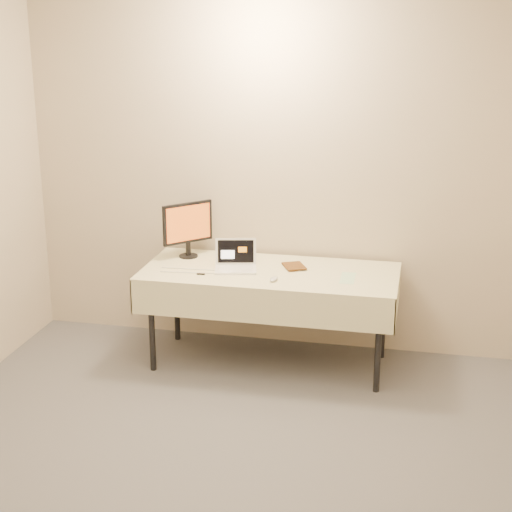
% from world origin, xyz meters
% --- Properties ---
extents(back_wall, '(4.00, 0.10, 2.70)m').
position_xyz_m(back_wall, '(0.00, 2.50, 1.35)').
color(back_wall, beige).
rests_on(back_wall, ground).
extents(table, '(1.86, 0.81, 0.74)m').
position_xyz_m(table, '(0.00, 2.05, 0.68)').
color(table, black).
rests_on(table, ground).
extents(laptop, '(0.35, 0.30, 0.21)m').
position_xyz_m(laptop, '(-0.25, 2.03, 0.79)').
color(laptop, white).
rests_on(laptop, table).
extents(monitor, '(0.30, 0.32, 0.43)m').
position_xyz_m(monitor, '(-0.68, 2.24, 0.99)').
color(monitor, black).
rests_on(monitor, table).
extents(book, '(0.14, 0.08, 0.19)m').
position_xyz_m(book, '(0.10, 2.12, 0.83)').
color(book, '#8E5319').
rests_on(book, table).
extents(alarm_clock, '(0.14, 0.08, 0.06)m').
position_xyz_m(alarm_clock, '(-0.35, 2.33, 0.77)').
color(alarm_clock, black).
rests_on(alarm_clock, table).
extents(clicker, '(0.06, 0.11, 0.03)m').
position_xyz_m(clicker, '(0.07, 1.83, 0.75)').
color(clicker, silver).
rests_on(clicker, table).
extents(paper_form, '(0.11, 0.26, 0.00)m').
position_xyz_m(paper_form, '(0.57, 1.99, 0.74)').
color(paper_form, '#BCE8B9').
rests_on(paper_form, table).
extents(usb_dongle, '(0.06, 0.02, 0.01)m').
position_xyz_m(usb_dongle, '(-0.47, 1.85, 0.74)').
color(usb_dongle, black).
rests_on(usb_dongle, table).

